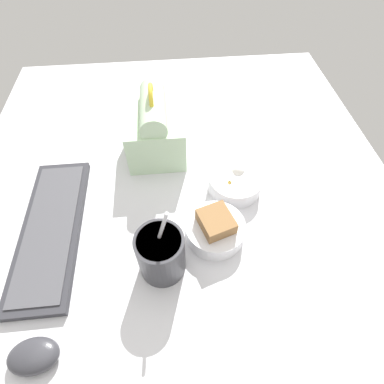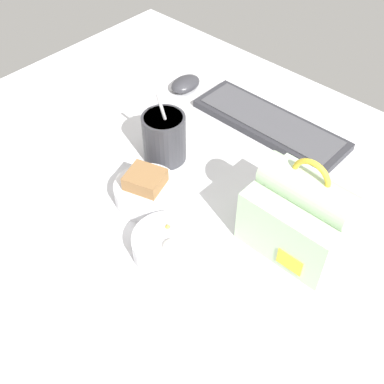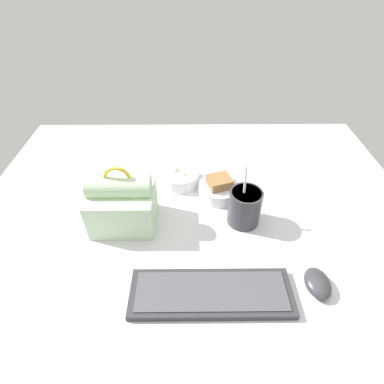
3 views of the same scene
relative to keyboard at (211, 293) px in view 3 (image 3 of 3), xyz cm
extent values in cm
cube|color=silver|center=(3.14, -30.63, -2.02)|extent=(140.00, 110.00, 2.00)
cube|color=#2D2D33|center=(0.00, 0.00, -0.12)|extent=(38.73, 12.69, 1.80)
cube|color=#47474C|center=(0.00, 0.00, 0.93)|extent=(35.63, 10.41, 0.30)
cube|color=#B7D6AD|center=(24.36, -24.70, 4.94)|extent=(18.44, 14.91, 11.92)
cylinder|color=#B7D6AD|center=(24.36, -24.70, 12.70)|extent=(17.52, 6.56, 6.56)
cube|color=yellow|center=(27.59, -32.25, 2.26)|extent=(5.16, 0.30, 3.58)
torus|color=yellow|center=(24.36, -24.70, 15.66)|extent=(7.46, 1.00, 7.46)
cylinder|color=#333338|center=(-11.01, -24.83, 4.59)|extent=(9.54, 9.54, 11.22)
cylinder|color=orange|center=(-11.01, -24.83, 9.90)|extent=(8.40, 8.40, 0.60)
cylinder|color=silver|center=(-10.29, -25.31, 11.42)|extent=(0.70, 3.80, 12.69)
cylinder|color=silver|center=(-4.58, -36.71, 1.04)|extent=(13.16, 13.16, 4.11)
cube|color=olive|center=(-4.58, -36.71, 3.29)|extent=(8.92, 8.50, 5.75)
cylinder|color=silver|center=(8.36, -43.57, 1.19)|extent=(13.18, 13.18, 4.41)
ellipsoid|color=white|center=(10.33, -44.56, 2.64)|extent=(3.58, 3.58, 4.22)
cone|color=#EFBC47|center=(6.71, -41.73, 2.40)|extent=(5.95, 5.95, 3.75)
sphere|color=#4C5623|center=(8.78, -47.57, 1.32)|extent=(1.58, 1.58, 1.58)
sphere|color=#4C5623|center=(9.33, -46.81, 1.32)|extent=(1.58, 1.58, 1.58)
sphere|color=#4C5623|center=(9.40, -45.86, 1.32)|extent=(1.58, 1.58, 1.58)
ellipsoid|color=#333338|center=(-26.05, -2.06, 0.67)|extent=(6.16, 8.82, 3.37)
camera|label=1|loc=(-37.88, -28.30, 58.57)|focal=28.00mm
camera|label=2|loc=(48.83, -80.82, 72.22)|focal=45.00mm
camera|label=3|loc=(4.88, 38.31, 64.92)|focal=28.00mm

